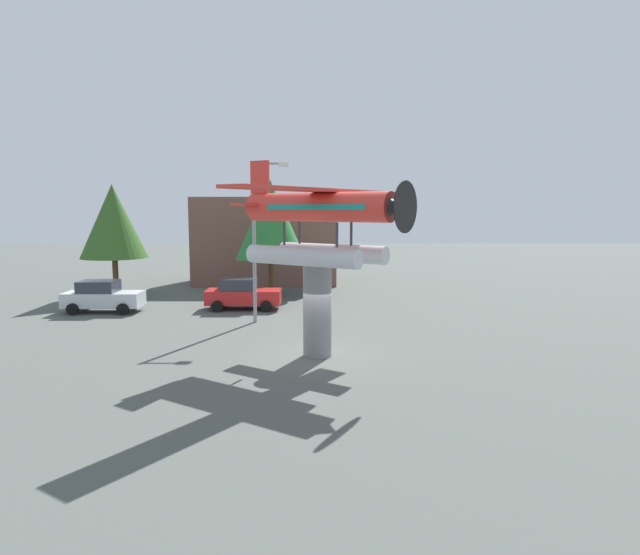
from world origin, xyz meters
TOP-DOWN VIEW (x-y plane):
  - ground_plane at (0.00, 0.00)m, footprint 140.00×140.00m
  - display_pedestal at (0.00, 0.00)m, footprint 1.10×1.10m
  - floatplane_monument at (0.11, -0.07)m, footprint 7.09×9.24m
  - car_near_silver at (-11.93, 9.29)m, footprint 4.20×2.02m
  - car_mid_red at (-4.30, 10.18)m, footprint 4.20×2.02m
  - streetlight_primary at (-2.98, 6.54)m, footprint 1.84×0.28m
  - storefront_building at (-4.03, 22.00)m, footprint 10.65×5.73m
  - tree_west at (-13.07, 14.54)m, footprint 4.21×4.21m
  - tree_east at (-3.07, 14.83)m, footprint 4.53×4.53m

SIDE VIEW (x-z plane):
  - ground_plane at x=0.00m, z-range 0.00..0.00m
  - car_near_silver at x=-11.93m, z-range 0.00..1.76m
  - car_mid_red at x=-4.30m, z-range 0.00..1.76m
  - display_pedestal at x=0.00m, z-range 0.00..3.61m
  - storefront_building at x=-4.03m, z-range 0.00..6.52m
  - streetlight_primary at x=-2.98m, z-range 0.64..8.62m
  - tree_west at x=-13.07m, z-range 1.26..8.49m
  - tree_east at x=-3.07m, z-range 1.22..8.73m
  - floatplane_monument at x=0.11m, z-range 3.29..7.29m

